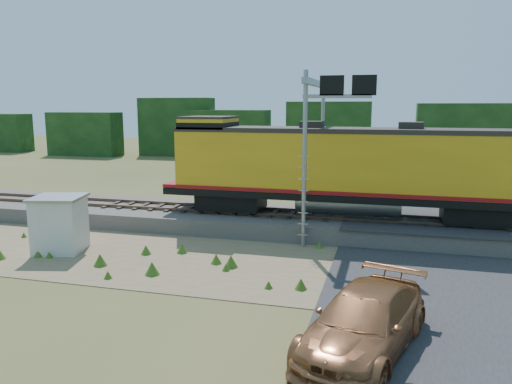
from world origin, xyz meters
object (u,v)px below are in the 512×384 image
(car, at_px, (364,322))
(signal_gantry, at_px, (321,116))
(shed, at_px, (60,224))
(locomotive, at_px, (343,167))

(car, bearing_deg, signal_gantry, 119.94)
(shed, xyz_separation_m, signal_gantry, (10.23, 5.47, 4.45))
(signal_gantry, bearing_deg, shed, -151.88)
(locomotive, distance_m, car, 12.06)
(locomotive, height_order, shed, locomotive)
(locomotive, bearing_deg, shed, -151.30)
(shed, relative_size, car, 0.46)
(locomotive, bearing_deg, car, -81.82)
(signal_gantry, height_order, car, signal_gantry)
(signal_gantry, xyz_separation_m, car, (2.68, -11.01, -4.88))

